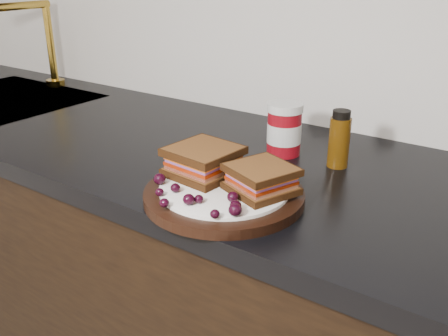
{
  "coord_description": "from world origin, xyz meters",
  "views": [
    {
      "loc": [
        0.35,
        0.88,
        1.29
      ],
      "look_at": [
        -0.1,
        1.52,
        0.96
      ],
      "focal_mm": 40.0,
      "sensor_mm": 36.0,
      "label": 1
    }
  ],
  "objects_px": {
    "plate": "(224,195)",
    "oil_bottle": "(339,139)",
    "sandwich_left": "(204,161)",
    "condiment_jar": "(284,129)"
  },
  "relations": [
    {
      "from": "plate",
      "to": "oil_bottle",
      "type": "xyz_separation_m",
      "value": [
        0.1,
        0.26,
        0.05
      ]
    },
    {
      "from": "sandwich_left",
      "to": "condiment_jar",
      "type": "xyz_separation_m",
      "value": [
        0.04,
        0.23,
        0.01
      ]
    },
    {
      "from": "condiment_jar",
      "to": "oil_bottle",
      "type": "distance_m",
      "value": 0.12
    },
    {
      "from": "sandwich_left",
      "to": "oil_bottle",
      "type": "bearing_deg",
      "value": 61.17
    },
    {
      "from": "plate",
      "to": "condiment_jar",
      "type": "xyz_separation_m",
      "value": [
        -0.02,
        0.26,
        0.05
      ]
    },
    {
      "from": "plate",
      "to": "condiment_jar",
      "type": "height_order",
      "value": "condiment_jar"
    },
    {
      "from": "sandwich_left",
      "to": "condiment_jar",
      "type": "bearing_deg",
      "value": 86.56
    },
    {
      "from": "plate",
      "to": "oil_bottle",
      "type": "distance_m",
      "value": 0.28
    },
    {
      "from": "sandwich_left",
      "to": "condiment_jar",
      "type": "height_order",
      "value": "condiment_jar"
    },
    {
      "from": "condiment_jar",
      "to": "oil_bottle",
      "type": "bearing_deg",
      "value": 0.44
    }
  ]
}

